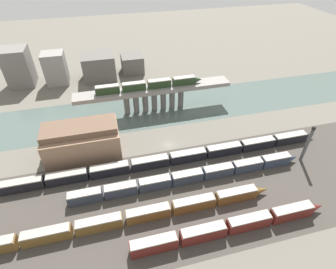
{
  "coord_description": "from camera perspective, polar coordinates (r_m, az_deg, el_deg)",
  "views": [
    {
      "loc": [
        -18.73,
        -73.25,
        64.43
      ],
      "look_at": [
        0.0,
        0.79,
        4.4
      ],
      "focal_mm": 28.0,
      "sensor_mm": 36.0,
      "label": 1
    }
  ],
  "objects": [
    {
      "name": "bridge",
      "position": [
        115.15,
        -3.06,
        8.99
      ],
      "size": [
        67.7,
        7.44,
        11.0
      ],
      "color": "gray",
      "rests_on": "ground"
    },
    {
      "name": "ground_plane",
      "position": [
        99.34,
        0.11,
        -2.27
      ],
      "size": [
        400.0,
        400.0,
        0.0
      ],
      "primitive_type": "plane",
      "color": "#666056"
    },
    {
      "name": "train_yard_near",
      "position": [
        75.82,
        13.55,
        -18.89
      ],
      "size": [
        55.83,
        2.96,
        4.15
      ],
      "color": "#5B1E19",
      "rests_on": "ground"
    },
    {
      "name": "river_water",
      "position": [
        119.45,
        -2.93,
        5.48
      ],
      "size": [
        320.0,
        28.54,
        0.01
      ],
      "primitive_type": "cube",
      "color": "#4C5B56",
      "rests_on": "ground"
    },
    {
      "name": "train_yard_outer",
      "position": [
        91.09,
        1.28,
        -5.26
      ],
      "size": [
        112.02,
        3.11,
        3.71
      ],
      "color": "black",
      "rests_on": "ground"
    },
    {
      "name": "city_block_center",
      "position": [
        149.75,
        -14.8,
        14.19
      ],
      "size": [
        16.67,
        15.98,
        13.09
      ],
      "primitive_type": "cube",
      "color": "#605B56",
      "rests_on": "ground"
    },
    {
      "name": "city_block_right",
      "position": [
        154.29,
        -7.79,
        15.07
      ],
      "size": [
        11.77,
        12.55,
        9.48
      ],
      "primitive_type": "cube",
      "color": "#605B56",
      "rests_on": "ground"
    },
    {
      "name": "train_yard_mid",
      "position": [
        76.41,
        -8.37,
        -17.45
      ],
      "size": [
        83.96,
        2.91,
        3.78
      ],
      "color": "brown",
      "rests_on": "ground"
    },
    {
      "name": "signal_tower",
      "position": [
        100.22,
        27.97,
        -1.97
      ],
      "size": [
        1.08,
        1.08,
        14.57
      ],
      "color": "#4C4C51",
      "rests_on": "ground"
    },
    {
      "name": "railbed_yard",
      "position": [
        83.23,
        4.29,
        -12.71
      ],
      "size": [
        280.0,
        42.0,
        0.01
      ],
      "primitive_type": "cube",
      "color": "#423D38",
      "rests_on": "ground"
    },
    {
      "name": "city_block_far_left",
      "position": [
        156.48,
        -29.75,
        12.65
      ],
      "size": [
        12.11,
        12.91,
        18.9
      ],
      "primitive_type": "cube",
      "color": "slate",
      "rests_on": "ground"
    },
    {
      "name": "train_on_bridge",
      "position": [
        112.87,
        -3.98,
        10.77
      ],
      "size": [
        46.06,
        2.84,
        3.41
      ],
      "color": "#23381E",
      "rests_on": "bridge"
    },
    {
      "name": "train_yard_far",
      "position": [
        85.35,
        4.96,
        -9.11
      ],
      "size": [
        77.01,
        2.94,
        3.89
      ],
      "color": "#2D384C",
      "rests_on": "ground"
    },
    {
      "name": "city_block_left",
      "position": [
        150.22,
        -23.29,
        13.09
      ],
      "size": [
        10.74,
        10.13,
        16.23
      ],
      "primitive_type": "cube",
      "color": "gray",
      "rests_on": "ground"
    },
    {
      "name": "warehouse_building",
      "position": [
        96.98,
        -18.14,
        -1.22
      ],
      "size": [
        25.56,
        14.37,
        12.35
      ],
      "color": "#937056",
      "rests_on": "ground"
    }
  ]
}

